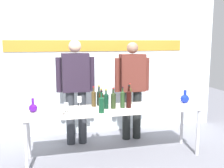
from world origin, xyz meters
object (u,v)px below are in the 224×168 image
(wine_bottle_7, at_px, (113,100))
(wine_glass_right_1, at_px, (160,102))
(wine_bottle_8, at_px, (101,99))
(wine_glass_left_2, at_px, (62,108))
(display_table, at_px, (114,112))
(decanter_blue_left, at_px, (33,108))
(presenter_right, at_px, (132,84))
(wine_glass_left_3, at_px, (79,100))
(wine_glass_left_0, at_px, (44,104))
(wine_bottle_5, at_px, (99,97))
(wine_glass_right_0, at_px, (166,100))
(wine_bottle_2, at_px, (101,104))
(decanter_blue_right, at_px, (185,98))
(wine_bottle_0, at_px, (106,100))
(wine_bottle_3, at_px, (123,99))
(wine_glass_left_1, at_px, (66,106))
(wine_glass_right_2, at_px, (176,97))
(wine_bottle_6, at_px, (130,95))
(wine_bottle_4, at_px, (129,98))
(wine_bottle_1, at_px, (94,98))
(presenter_left, at_px, (76,85))

(wine_bottle_7, relative_size, wine_glass_right_1, 1.93)
(wine_bottle_8, relative_size, wine_glass_left_2, 1.83)
(display_table, bearing_deg, wine_glass_left_2, -163.56)
(decanter_blue_left, xyz_separation_m, wine_bottle_7, (1.12, -0.06, 0.06))
(presenter_right, height_order, wine_glass_left_3, presenter_right)
(wine_glass_left_0, relative_size, wine_glass_right_1, 0.93)
(wine_bottle_5, bearing_deg, wine_glass_left_2, -142.27)
(wine_glass_right_0, bearing_deg, presenter_right, 106.83)
(wine_glass_right_0, bearing_deg, wine_glass_left_2, -177.53)
(wine_bottle_2, distance_m, wine_bottle_5, 0.44)
(decanter_blue_right, relative_size, wine_bottle_0, 0.72)
(wine_bottle_3, height_order, wine_glass_left_1, wine_bottle_3)
(wine_bottle_5, xyz_separation_m, wine_glass_right_2, (1.17, -0.22, -0.01))
(wine_bottle_5, relative_size, wine_glass_left_0, 2.08)
(display_table, bearing_deg, wine_glass_right_0, -12.45)
(decanter_blue_left, xyz_separation_m, wine_glass_left_0, (0.15, 0.01, 0.05))
(decanter_blue_right, distance_m, wine_bottle_3, 1.04)
(wine_bottle_5, bearing_deg, wine_bottle_8, -84.68)
(wine_bottle_6, xyz_separation_m, wine_bottle_7, (-0.32, -0.23, -0.01))
(presenter_right, distance_m, wine_bottle_5, 0.81)
(wine_glass_left_1, bearing_deg, decanter_blue_left, 160.78)
(wine_glass_left_0, bearing_deg, wine_bottle_4, -4.31)
(wine_bottle_0, xyz_separation_m, wine_bottle_8, (-0.05, 0.11, -0.00))
(decanter_blue_right, xyz_separation_m, wine_bottle_0, (-1.28, -0.04, 0.05))
(wine_bottle_4, distance_m, wine_bottle_5, 0.47)
(decanter_blue_right, xyz_separation_m, wine_bottle_1, (-1.43, 0.13, 0.06))
(display_table, relative_size, wine_glass_right_2, 16.54)
(wine_bottle_6, bearing_deg, wine_glass_right_1, -54.78)
(wine_glass_right_2, bearing_deg, wine_glass_right_1, -146.72)
(wine_bottle_3, xyz_separation_m, wine_glass_left_2, (-0.89, -0.22, -0.03))
(wine_bottle_3, relative_size, wine_bottle_6, 0.95)
(wine_glass_left_1, relative_size, wine_glass_right_2, 0.91)
(presenter_left, xyz_separation_m, wine_bottle_5, (0.30, -0.44, -0.13))
(presenter_right, distance_m, wine_glass_left_0, 1.60)
(wine_bottle_0, bearing_deg, wine_bottle_2, -117.75)
(wine_bottle_3, xyz_separation_m, wine_bottle_7, (-0.14, -0.01, -0.01))
(wine_glass_left_2, bearing_deg, wine_glass_right_1, -0.26)
(decanter_blue_right, height_order, wine_glass_right_1, decanter_blue_right)
(decanter_blue_left, height_order, wine_glass_left_1, decanter_blue_left)
(wine_bottle_3, xyz_separation_m, wine_glass_left_3, (-0.60, 0.21, -0.02))
(wine_glass_right_2, bearing_deg, wine_bottle_6, 163.70)
(wine_bottle_0, bearing_deg, wine_glass_right_2, 0.27)
(decanter_blue_left, relative_size, wine_glass_left_1, 1.37)
(presenter_left, xyz_separation_m, wine_bottle_1, (0.21, -0.49, -0.12))
(wine_bottle_8, height_order, wine_glass_left_2, wine_bottle_8)
(wine_glass_left_3, height_order, wine_glass_right_2, same)
(presenter_left, distance_m, wine_glass_left_3, 0.49)
(wine_bottle_0, relative_size, wine_bottle_6, 0.88)
(presenter_right, xyz_separation_m, wine_glass_right_1, (0.13, -0.90, -0.11))
(presenter_right, xyz_separation_m, wine_glass_left_1, (-1.19, -0.77, -0.13))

